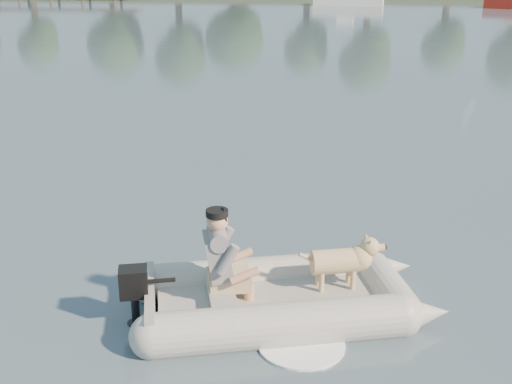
# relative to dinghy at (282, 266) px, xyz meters

# --- Properties ---
(water) EXTENTS (160.00, 160.00, 0.00)m
(water) POSITION_rel_dinghy_xyz_m (-0.72, 0.14, -0.56)
(water) COLOR slate
(water) RESTS_ON ground
(dinghy) EXTENTS (5.40, 4.64, 1.32)m
(dinghy) POSITION_rel_dinghy_xyz_m (0.00, 0.00, 0.00)
(dinghy) COLOR gray
(dinghy) RESTS_ON water
(man) EXTENTS (0.83, 0.76, 1.03)m
(man) POSITION_rel_dinghy_xyz_m (-0.65, -0.14, 0.18)
(man) COLOR slate
(man) RESTS_ON dinghy
(dog) EXTENTS (0.94, 0.55, 0.59)m
(dog) POSITION_rel_dinghy_xyz_m (0.58, 0.22, -0.07)
(dog) COLOR tan
(dog) RESTS_ON dinghy
(outboard_motor) EXTENTS (0.46, 0.38, 0.75)m
(outboard_motor) POSITION_rel_dinghy_xyz_m (-1.52, -0.44, -0.27)
(outboard_motor) COLOR black
(outboard_motor) RESTS_ON dinghy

